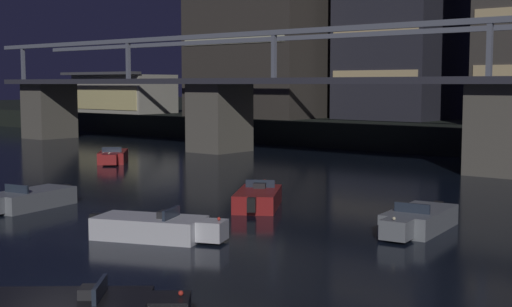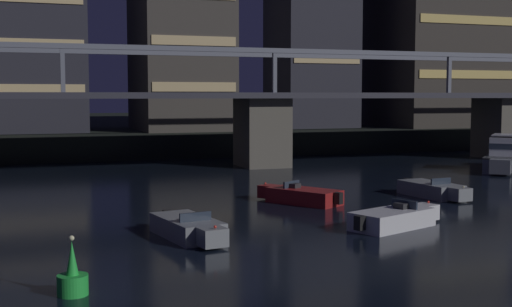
% 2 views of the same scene
% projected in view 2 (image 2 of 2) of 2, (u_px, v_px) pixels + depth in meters
% --- Properties ---
extents(far_riverbank, '(240.00, 80.00, 2.20)m').
position_uv_depth(far_riverbank, '(155.00, 127.00, 100.82)').
color(far_riverbank, black).
rests_on(far_riverbank, ground).
extents(river_bridge, '(100.20, 6.40, 9.38)m').
position_uv_depth(river_bridge, '(262.00, 115.00, 55.29)').
color(river_bridge, '#605B51').
rests_on(river_bridge, ground).
extents(tower_west_tall, '(9.53, 12.96, 21.38)m').
position_uv_depth(tower_west_tall, '(33.00, 26.00, 68.31)').
color(tower_west_tall, '#282833').
rests_on(tower_west_tall, far_riverbank).
extents(tower_central, '(8.95, 13.16, 22.54)m').
position_uv_depth(tower_central, '(179.00, 23.00, 70.81)').
color(tower_central, '#423D38').
rests_on(tower_central, far_riverbank).
extents(cabin_cruiser_near_left, '(7.80, 8.02, 2.79)m').
position_uv_depth(cabin_cruiser_near_left, '(506.00, 157.00, 52.68)').
color(cabin_cruiser_near_left, gray).
rests_on(cabin_cruiser_near_left, ground).
extents(speedboat_near_center, '(2.47, 5.23, 1.16)m').
position_uv_depth(speedboat_near_center, '(189.00, 228.00, 27.62)').
color(speedboat_near_center, gray).
rests_on(speedboat_near_center, ground).
extents(speedboat_near_right, '(2.24, 5.23, 1.16)m').
position_uv_depth(speedboat_near_right, '(433.00, 190.00, 38.79)').
color(speedboat_near_right, gray).
rests_on(speedboat_near_right, ground).
extents(speedboat_mid_left, '(3.72, 4.82, 1.16)m').
position_uv_depth(speedboat_mid_left, '(301.00, 196.00, 36.55)').
color(speedboat_mid_left, maroon).
rests_on(speedboat_mid_left, ground).
extents(speedboat_far_left, '(5.07, 3.13, 1.16)m').
position_uv_depth(speedboat_far_left, '(395.00, 218.00, 29.83)').
color(speedboat_far_left, silver).
rests_on(speedboat_far_left, ground).
extents(channel_buoy, '(0.90, 0.90, 1.76)m').
position_uv_depth(channel_buoy, '(73.00, 279.00, 19.74)').
color(channel_buoy, green).
rests_on(channel_buoy, ground).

